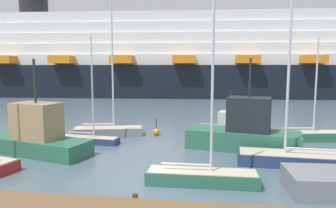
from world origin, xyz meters
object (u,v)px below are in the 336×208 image
(sailboat_3, at_px, (294,157))
(cruise_ship, at_px, (130,61))
(sailboat_2, at_px, (89,138))
(sailboat_1, at_px, (202,175))
(fishing_boat_3, at_px, (228,127))
(channel_buoy_0, at_px, (156,132))
(sailboat_5, at_px, (108,129))
(fishing_boat_1, at_px, (35,136))
(sailboat_4, at_px, (308,135))
(fishing_boat_0, at_px, (245,131))

(sailboat_3, bearing_deg, cruise_ship, -60.17)
(sailboat_2, relative_size, sailboat_3, 0.84)
(sailboat_1, relative_size, fishing_boat_3, 1.78)
(channel_buoy_0, bearing_deg, cruise_ship, 107.51)
(sailboat_1, distance_m, sailboat_5, 13.80)
(fishing_boat_1, xyz_separation_m, cruise_ship, (-4.82, 46.67, 6.15))
(sailboat_4, distance_m, fishing_boat_1, 21.76)
(cruise_ship, bearing_deg, sailboat_5, -81.72)
(sailboat_2, distance_m, sailboat_4, 18.24)
(sailboat_2, height_order, sailboat_5, sailboat_5)
(channel_buoy_0, height_order, cruise_ship, cruise_ship)
(sailboat_5, height_order, fishing_boat_1, sailboat_5)
(sailboat_4, xyz_separation_m, cruise_ship, (-25.57, 40.14, 6.95))
(sailboat_5, distance_m, fishing_boat_0, 12.14)
(fishing_boat_1, xyz_separation_m, fishing_boat_3, (14.18, 7.85, -0.54))
(sailboat_4, height_order, fishing_boat_1, sailboat_4)
(sailboat_4, bearing_deg, sailboat_3, -121.62)
(fishing_boat_3, height_order, channel_buoy_0, fishing_boat_3)
(fishing_boat_3, bearing_deg, sailboat_5, -156.32)
(fishing_boat_1, relative_size, cruise_ship, 0.08)
(sailboat_3, relative_size, sailboat_4, 1.21)
(sailboat_4, bearing_deg, sailboat_5, 172.00)
(sailboat_1, height_order, sailboat_2, sailboat_1)
(sailboat_4, xyz_separation_m, fishing_boat_3, (-6.57, 1.33, 0.26))
(sailboat_1, relative_size, cruise_ship, 0.09)
(cruise_ship, bearing_deg, fishing_boat_0, -68.72)
(sailboat_3, height_order, fishing_boat_3, sailboat_3)
(sailboat_5, bearing_deg, fishing_boat_3, -3.23)
(sailboat_5, distance_m, channel_buoy_0, 4.34)
(fishing_boat_1, bearing_deg, fishing_boat_0, 27.64)
(sailboat_2, xyz_separation_m, fishing_boat_1, (-2.80, -3.27, 0.85))
(sailboat_2, height_order, cruise_ship, cruise_ship)
(sailboat_3, distance_m, fishing_boat_3, 9.13)
(sailboat_1, bearing_deg, sailboat_5, 129.12)
(fishing_boat_0, distance_m, fishing_boat_3, 4.98)
(sailboat_2, relative_size, sailboat_5, 0.72)
(fishing_boat_3, bearing_deg, cruise_ship, 131.10)
(sailboat_4, xyz_separation_m, sailboat_5, (-17.30, -0.31, 0.09))
(sailboat_2, bearing_deg, cruise_ship, 105.76)
(sailboat_1, bearing_deg, fishing_boat_1, 159.74)
(channel_buoy_0, distance_m, cruise_ship, 42.24)
(sailboat_3, bearing_deg, fishing_boat_3, -62.30)
(fishing_boat_1, relative_size, channel_buoy_0, 5.87)
(fishing_boat_1, height_order, cruise_ship, cruise_ship)
(fishing_boat_1, distance_m, fishing_boat_3, 16.22)
(fishing_boat_3, distance_m, cruise_ship, 43.73)
(sailboat_5, height_order, fishing_boat_0, sailboat_5)
(sailboat_1, relative_size, sailboat_3, 0.98)
(channel_buoy_0, xyz_separation_m, cruise_ship, (-12.53, 39.71, 7.12))
(sailboat_2, distance_m, sailboat_5, 3.02)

